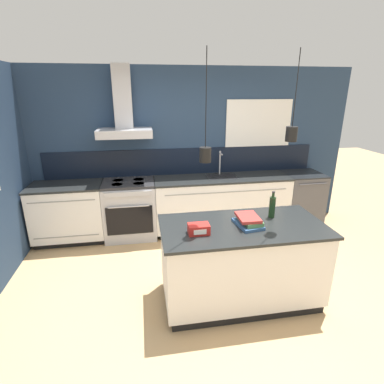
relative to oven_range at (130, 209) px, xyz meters
name	(u,v)px	position (x,y,z in m)	size (l,w,h in m)	color
ground_plane	(210,295)	(0.92, -1.69, -0.46)	(16.00, 16.00, 0.00)	tan
wall_back	(181,147)	(0.87, 0.31, 0.90)	(5.60, 2.25, 2.60)	navy
counter_run_left	(69,213)	(-0.92, 0.01, 0.01)	(1.06, 0.64, 0.91)	black
counter_run_sink	(221,203)	(1.49, 0.01, 0.01)	(2.21, 0.64, 1.30)	black
oven_range	(130,209)	(0.00, 0.00, 0.00)	(0.79, 0.66, 0.91)	#B5B5BA
dishwasher	(300,198)	(2.91, 0.00, 0.00)	(0.63, 0.65, 0.91)	#4C4C51
kitchen_island	(241,262)	(1.24, -1.78, 0.00)	(1.73, 0.87, 0.91)	black
bottle_on_island	(272,207)	(1.61, -1.63, 0.58)	(0.07, 0.07, 0.30)	#193319
book_stack	(249,221)	(1.29, -1.79, 0.51)	(0.27, 0.36, 0.11)	#335684
red_supply_box	(199,229)	(0.74, -1.89, 0.50)	(0.21, 0.14, 0.10)	red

